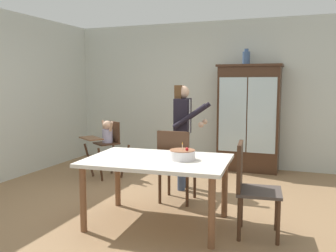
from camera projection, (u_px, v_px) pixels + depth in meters
ground_plane at (148, 205)px, 4.68m from camera, size 6.24×6.24×0.00m
wall_back at (203, 94)px, 6.96m from camera, size 5.32×0.06×2.70m
china_cabinet at (249, 118)px, 6.45m from camera, size 1.11×0.48×1.88m
ceramic_vase at (246, 58)px, 6.35m from camera, size 0.13×0.13×0.27m
high_chair_with_toddler at (107, 138)px, 6.01m from camera, size 0.80×0.84×0.95m
adult_person at (183, 124)px, 5.32m from camera, size 0.55×0.53×1.53m
dining_table at (158, 166)px, 4.00m from camera, size 1.61×1.14×0.74m
birthday_cake at (182, 155)px, 3.93m from camera, size 0.28×0.28×0.19m
dining_chair_far_side at (175, 161)px, 4.71m from camera, size 0.45×0.45×0.96m
dining_chair_right_end at (249, 182)px, 3.72m from camera, size 0.49×0.49×0.96m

